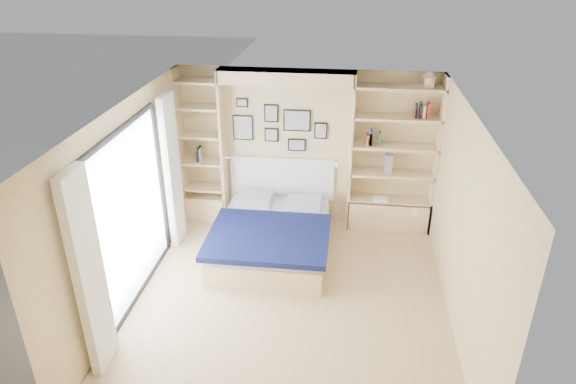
# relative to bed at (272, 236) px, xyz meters

# --- Properties ---
(ground) EXTENTS (4.50, 4.50, 0.00)m
(ground) POSITION_rel_bed_xyz_m (0.39, -1.12, -0.27)
(ground) COLOR tan
(ground) RESTS_ON ground
(room_shell) EXTENTS (4.50, 4.50, 4.50)m
(room_shell) POSITION_rel_bed_xyz_m (0.00, 0.40, 0.81)
(room_shell) COLOR #DDC081
(room_shell) RESTS_ON ground
(bed) EXTENTS (1.69, 2.16, 1.07)m
(bed) POSITION_rel_bed_xyz_m (0.00, 0.00, 0.00)
(bed) COLOR #D9BF86
(bed) RESTS_ON ground
(photo_gallery) EXTENTS (1.48, 0.02, 0.82)m
(photo_gallery) POSITION_rel_bed_xyz_m (-0.06, 1.10, 1.33)
(photo_gallery) COLOR black
(photo_gallery) RESTS_ON ground
(reading_lamps) EXTENTS (1.92, 0.12, 0.15)m
(reading_lamps) POSITION_rel_bed_xyz_m (0.09, 0.88, 0.83)
(reading_lamps) COLOR silver
(reading_lamps) RESTS_ON ground
(shelf_decor) EXTENTS (3.56, 0.23, 2.03)m
(shelf_decor) POSITION_rel_bed_xyz_m (1.45, 0.94, 1.42)
(shelf_decor) COLOR #A94728
(shelf_decor) RESTS_ON ground
(deck) EXTENTS (3.20, 4.00, 0.05)m
(deck) POSITION_rel_bed_xyz_m (-3.21, -1.12, -0.27)
(deck) COLOR #665A4C
(deck) RESTS_ON ground
(deck_chair) EXTENTS (0.56, 0.80, 0.74)m
(deck_chair) POSITION_rel_bed_xyz_m (-2.61, -0.65, 0.08)
(deck_chair) COLOR tan
(deck_chair) RESTS_ON ground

